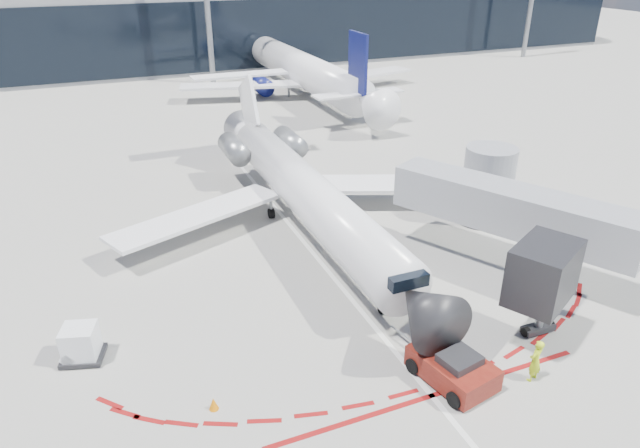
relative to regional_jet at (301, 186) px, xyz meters
name	(u,v)px	position (x,y,z in m)	size (l,w,h in m)	color
ground	(320,262)	(-0.84, -5.15, -2.50)	(260.00, 260.00, 0.00)	gray
apron_centerline	(307,246)	(-0.84, -3.15, -2.50)	(0.25, 40.00, 0.01)	silver
apron_stop_bar	(432,396)	(-0.84, -16.65, -2.50)	(14.00, 0.25, 0.01)	maroon
terminal_building	(148,3)	(-0.84, 59.82, 6.02)	(150.00, 24.15, 24.00)	gray
jet_bridge	(504,206)	(8.95, -8.16, 0.51)	(10.03, 15.20, 4.90)	#96989E
regional_jet	(301,186)	(0.00, 0.00, 0.00)	(24.26, 29.92, 7.49)	white
pushback_tug	(453,367)	(0.42, -16.13, -1.88)	(2.88, 5.56, 1.41)	#56120C
ramp_worker	(535,361)	(3.48, -17.40, -1.54)	(0.70, 0.46, 1.93)	#BDDB17
uld_container	(81,344)	(-13.47, -8.97, -1.70)	(2.07, 1.89, 1.62)	black
safety_cone_left	(214,404)	(-8.96, -14.04, -2.24)	(0.38, 0.38, 0.53)	orange
bg_airliner_1	(303,46)	(12.85, 33.06, 3.01)	(34.07, 36.07, 11.02)	white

